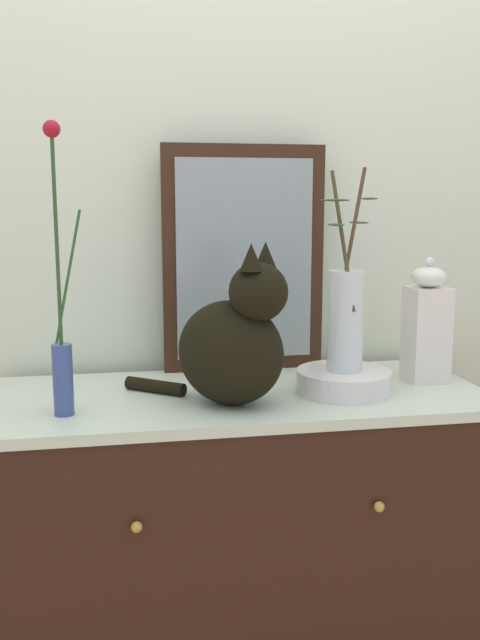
{
  "coord_description": "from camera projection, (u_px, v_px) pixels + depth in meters",
  "views": [
    {
      "loc": [
        -0.29,
        -1.59,
        1.38
      ],
      "look_at": [
        0.0,
        0.0,
        1.1
      ],
      "focal_mm": 38.21,
      "sensor_mm": 36.0,
      "label": 1
    }
  ],
  "objects": [
    {
      "name": "jar_lidded_porcelain",
      "position": [
        427.0,
        326.0,
        1.76
      ],
      "size": [
        0.1,
        0.1,
        0.32
      ],
      "color": "silver",
      "rests_on": "sideboard"
    },
    {
      "name": "vase_glass_clear",
      "position": [
        346.0,
        315.0,
        1.64
      ],
      "size": [
        0.18,
        0.16,
        0.49
      ],
      "color": "silver",
      "rests_on": "bowl_porcelain"
    },
    {
      "name": "wall_back",
      "position": [
        219.0,
        233.0,
        1.93
      ],
      "size": [
        4.4,
        0.08,
        2.6
      ],
      "primitive_type": "cube",
      "color": "silver",
      "rests_on": "ground_plane"
    },
    {
      "name": "mirror_leaning",
      "position": [
        244.0,
        259.0,
        1.85
      ],
      "size": [
        0.44,
        0.03,
        0.61
      ],
      "color": "#341D11",
      "rests_on": "sideboard"
    },
    {
      "name": "vase_slim_green",
      "position": [
        61.0,
        339.0,
        1.47
      ],
      "size": [
        0.07,
        0.04,
        0.63
      ],
      "color": "#384C8B",
      "rests_on": "sideboard"
    },
    {
      "name": "cat_sitting",
      "position": [
        234.0,
        342.0,
        1.55
      ],
      "size": [
        0.4,
        0.34,
        0.37
      ],
      "color": "black",
      "rests_on": "sideboard"
    },
    {
      "name": "bowl_porcelain",
      "position": [
        344.0,
        381.0,
        1.67
      ],
      "size": [
        0.23,
        0.23,
        0.06
      ],
      "primitive_type": "cylinder",
      "color": "silver",
      "rests_on": "sideboard"
    },
    {
      "name": "sideboard",
      "position": [
        240.0,
        565.0,
        1.75
      ],
      "size": [
        1.2,
        0.53,
        0.92
      ],
      "color": "black",
      "rests_on": "ground_plane"
    }
  ]
}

